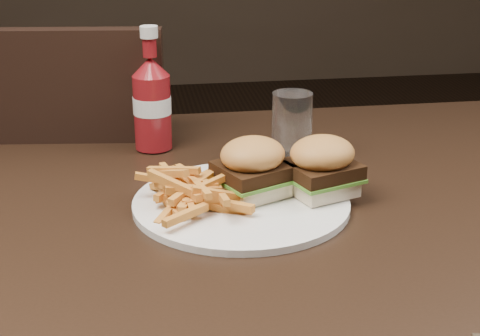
{
  "coord_description": "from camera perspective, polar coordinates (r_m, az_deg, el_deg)",
  "views": [
    {
      "loc": [
        -0.17,
        -0.88,
        1.14
      ],
      "look_at": [
        -0.04,
        -0.01,
        0.8
      ],
      "focal_mm": 55.0,
      "sensor_mm": 36.0,
      "label": 1
    }
  ],
  "objects": [
    {
      "name": "fries_pile",
      "position": [
        0.92,
        -3.98,
        -1.66
      ],
      "size": [
        0.14,
        0.14,
        0.05
      ],
      "primitive_type": null,
      "rotation": [
        0.0,
        0.0,
        -0.19
      ],
      "color": "orange",
      "rests_on": "plate"
    },
    {
      "name": "ketchup_bottle",
      "position": [
        1.14,
        -6.81,
        4.33
      ],
      "size": [
        0.07,
        0.07,
        0.12
      ],
      "primitive_type": "cylinder",
      "rotation": [
        0.0,
        0.0,
        -0.38
      ],
      "color": "maroon",
      "rests_on": "dining_table"
    },
    {
      "name": "tumbler",
      "position": [
        1.1,
        4.05,
        3.45
      ],
      "size": [
        0.06,
        0.06,
        0.09
      ],
      "primitive_type": "cylinder",
      "rotation": [
        0.0,
        0.0,
        -0.01
      ],
      "color": "white",
      "rests_on": "dining_table"
    },
    {
      "name": "sandwich_half_b",
      "position": [
        0.96,
        6.3,
        -1.37
      ],
      "size": [
        0.1,
        0.09,
        0.02
      ],
      "primitive_type": "cube",
      "rotation": [
        0.0,
        0.0,
        0.34
      ],
      "color": "beige",
      "rests_on": "plate"
    },
    {
      "name": "plate",
      "position": [
        0.95,
        0.09,
        -2.76
      ],
      "size": [
        0.28,
        0.28,
        0.01
      ],
      "primitive_type": "cylinder",
      "color": "white",
      "rests_on": "dining_table"
    },
    {
      "name": "sandwich_half_a",
      "position": [
        0.95,
        0.97,
        -1.49
      ],
      "size": [
        0.1,
        0.1,
        0.02
      ],
      "primitive_type": "cube",
      "rotation": [
        0.0,
        0.0,
        0.43
      ],
      "color": "#F9E5C1",
      "rests_on": "plate"
    },
    {
      "name": "dining_table",
      "position": [
        0.98,
        2.16,
        -3.46
      ],
      "size": [
        1.2,
        0.8,
        0.04
      ],
      "primitive_type": "cube",
      "color": "black",
      "rests_on": "ground"
    },
    {
      "name": "chair_far",
      "position": [
        1.55,
        -13.14,
        -6.58
      ],
      "size": [
        0.52,
        0.52,
        0.04
      ],
      "primitive_type": "cube",
      "rotation": [
        0.0,
        0.0,
        3.02
      ],
      "color": "black",
      "rests_on": "ground"
    }
  ]
}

